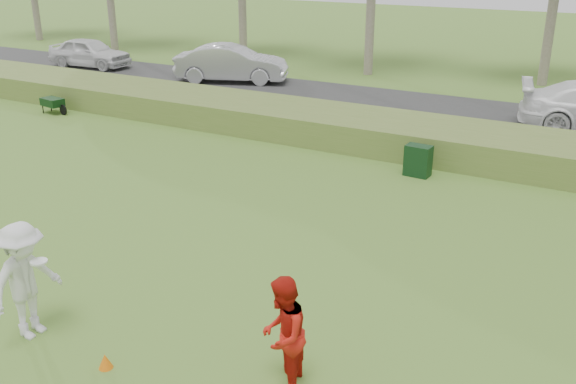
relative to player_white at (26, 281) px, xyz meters
The scene contains 10 objects.
ground 2.54m from the player_white, 22.28° to the left, with size 120.00×120.00×0.00m, color #467226.
reed_strip 13.08m from the player_white, 80.49° to the left, with size 80.00×3.00×0.90m, color #55702D.
park_road 18.04m from the player_white, 83.12° to the left, with size 80.00×6.00×0.06m, color #2D2D2D.
player_white is the anchor object (origin of this frame).
player_red 4.40m from the player_white, 10.89° to the left, with size 0.87×0.68×1.79m, color red.
cone_orange 1.93m from the player_white, ahead, with size 0.22×0.22×0.24m, color orange.
utility_cabinet 11.14m from the player_white, 73.87° to the left, with size 0.70×0.44×0.88m, color black.
wheelbarrow 15.64m from the player_white, 136.68° to the left, with size 1.22×0.67×0.59m.
car_left 25.15m from the player_white, 132.94° to the left, with size 1.77×4.40×1.50m, color white.
car_mid 20.70m from the player_white, 114.53° to the left, with size 1.79×5.14×1.69m, color silver.
Camera 1 is at (6.01, -6.82, 6.12)m, focal length 40.00 mm.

